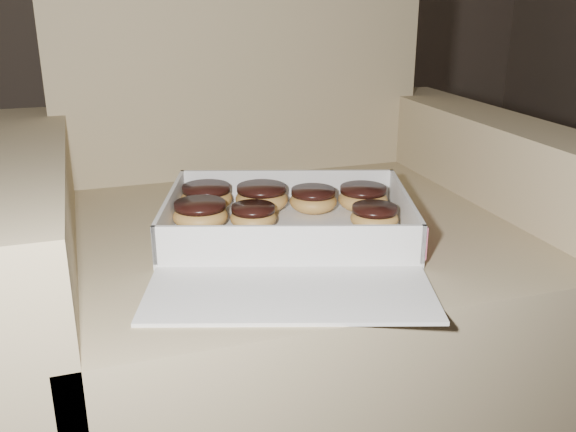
# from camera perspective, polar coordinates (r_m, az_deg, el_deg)

# --- Properties ---
(armchair) EXTENTS (0.91, 0.77, 0.95)m
(armchair) POSITION_cam_1_polar(r_m,az_deg,el_deg) (1.15, -0.78, -5.24)
(armchair) COLOR tan
(armchair) RESTS_ON floor
(bakery_box) EXTENTS (0.48, 0.52, 0.06)m
(bakery_box) POSITION_cam_1_polar(r_m,az_deg,el_deg) (0.96, 0.21, -1.64)
(bakery_box) COLOR white
(bakery_box) RESTS_ON armchair
(donut_a) EXTENTS (0.07, 0.07, 0.04)m
(donut_a) POSITION_cam_1_polar(r_m,az_deg,el_deg) (0.99, -3.11, -0.01)
(donut_a) COLOR #DDA04D
(donut_a) RESTS_ON bakery_box
(donut_b) EXTENTS (0.08, 0.08, 0.04)m
(donut_b) POSITION_cam_1_polar(r_m,az_deg,el_deg) (1.06, 2.25, 1.47)
(donut_b) COLOR #DDA04D
(donut_b) RESTS_ON bakery_box
(donut_c) EXTENTS (0.08, 0.08, 0.04)m
(donut_c) POSITION_cam_1_polar(r_m,az_deg,el_deg) (0.99, -7.80, 0.15)
(donut_c) COLOR #DDA04D
(donut_c) RESTS_ON bakery_box
(donut_d) EXTENTS (0.09, 0.09, 0.04)m
(donut_d) POSITION_cam_1_polar(r_m,az_deg,el_deg) (1.06, -2.36, 1.66)
(donut_d) COLOR #DDA04D
(donut_d) RESTS_ON bakery_box
(donut_e) EXTENTS (0.07, 0.07, 0.04)m
(donut_e) POSITION_cam_1_polar(r_m,az_deg,el_deg) (0.99, 7.68, -0.07)
(donut_e) COLOR #DDA04D
(donut_e) RESTS_ON bakery_box
(donut_f) EXTENTS (0.08, 0.08, 0.04)m
(donut_f) POSITION_cam_1_polar(r_m,az_deg,el_deg) (1.07, 6.68, 1.63)
(donut_f) COLOR #DDA04D
(donut_f) RESTS_ON bakery_box
(donut_g) EXTENTS (0.09, 0.09, 0.04)m
(donut_g) POSITION_cam_1_polar(r_m,az_deg,el_deg) (1.07, -7.24, 1.69)
(donut_g) COLOR #DDA04D
(donut_g) RESTS_ON bakery_box
(crumb_a) EXTENTS (0.01, 0.01, 0.00)m
(crumb_a) POSITION_cam_1_polar(r_m,az_deg,el_deg) (0.98, -7.82, -1.48)
(crumb_a) COLOR black
(crumb_a) RESTS_ON bakery_box
(crumb_b) EXTENTS (0.01, 0.01, 0.00)m
(crumb_b) POSITION_cam_1_polar(r_m,az_deg,el_deg) (0.94, -4.59, -2.25)
(crumb_b) COLOR black
(crumb_b) RESTS_ON bakery_box
(crumb_c) EXTENTS (0.01, 0.01, 0.00)m
(crumb_c) POSITION_cam_1_polar(r_m,az_deg,el_deg) (0.95, 0.00, -2.01)
(crumb_c) COLOR black
(crumb_c) RESTS_ON bakery_box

